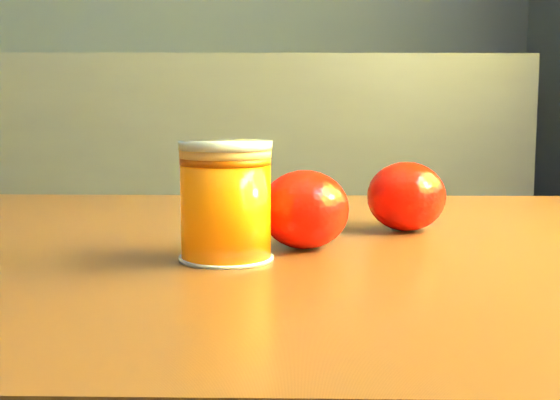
{
  "coord_description": "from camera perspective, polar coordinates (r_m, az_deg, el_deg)",
  "views": [
    {
      "loc": [
        1.01,
        -0.44,
        0.81
      ],
      "look_at": [
        1.02,
        0.13,
        0.74
      ],
      "focal_mm": 50.0,
      "sensor_mm": 36.0,
      "label": 1
    }
  ],
  "objects": [
    {
      "name": "table",
      "position": [
        0.66,
        0.54,
        -10.95
      ],
      "size": [
        0.95,
        0.69,
        0.69
      ],
      "rotation": [
        0.0,
        0.0,
        -0.04
      ],
      "color": "brown",
      "rests_on": "ground"
    },
    {
      "name": "juice_glass",
      "position": [
        0.57,
        -3.99,
        -0.12
      ],
      "size": [
        0.07,
        0.07,
        0.09
      ],
      "rotation": [
        0.0,
        0.0,
        -0.15
      ],
      "color": "orange",
      "rests_on": "table"
    },
    {
      "name": "orange_back",
      "position": [
        0.71,
        9.22,
        0.26
      ],
      "size": [
        0.09,
        0.09,
        0.06
      ],
      "primitive_type": "ellipsoid",
      "rotation": [
        0.0,
        0.0,
        -0.41
      ],
      "color": "#FF1405",
      "rests_on": "table"
    },
    {
      "name": "orange_front",
      "position": [
        0.62,
        1.8,
        -0.7
      ],
      "size": [
        0.09,
        0.09,
        0.06
      ],
      "primitive_type": "ellipsoid",
      "rotation": [
        0.0,
        0.0,
        -0.27
      ],
      "color": "#FF1405",
      "rests_on": "table"
    }
  ]
}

